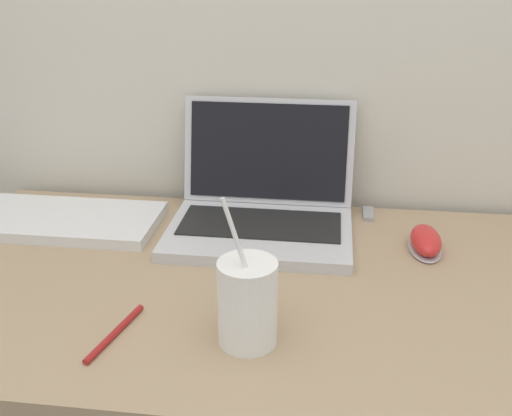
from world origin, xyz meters
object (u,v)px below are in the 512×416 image
(drink_cup, at_px, (248,301))
(computer_mouse, at_px, (426,241))
(usb_stick, at_px, (368,214))
(pen, at_px, (115,333))
(external_keyboard, at_px, (52,219))
(laptop, at_px, (263,204))

(drink_cup, distance_m, computer_mouse, 0.41)
(drink_cup, height_order, computer_mouse, drink_cup)
(usb_stick, xyz_separation_m, pen, (-0.36, -0.45, 0.00))
(external_keyboard, xyz_separation_m, pen, (0.24, -0.33, -0.01))
(drink_cup, xyz_separation_m, usb_stick, (0.18, 0.43, -0.06))
(usb_stick, relative_size, pen, 0.45)
(computer_mouse, bearing_deg, external_keyboard, 178.63)
(drink_cup, bearing_deg, external_keyboard, 142.94)
(computer_mouse, xyz_separation_m, external_keyboard, (-0.69, 0.02, -0.01))
(computer_mouse, xyz_separation_m, pen, (-0.45, -0.31, -0.01))
(laptop, bearing_deg, pen, -113.12)
(laptop, distance_m, external_keyboard, 0.40)
(usb_stick, bearing_deg, external_keyboard, -168.91)
(usb_stick, height_order, pen, pen)
(computer_mouse, bearing_deg, pen, -145.06)
(drink_cup, height_order, pen, drink_cup)
(usb_stick, bearing_deg, computer_mouse, -55.52)
(drink_cup, distance_m, external_keyboard, 0.53)
(drink_cup, bearing_deg, usb_stick, 67.87)
(drink_cup, xyz_separation_m, external_keyboard, (-0.42, 0.32, -0.05))
(drink_cup, xyz_separation_m, computer_mouse, (0.27, 0.30, -0.05))
(laptop, xyz_separation_m, drink_cup, (0.02, -0.35, 0.01))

